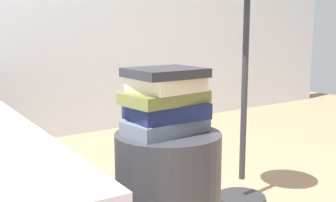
# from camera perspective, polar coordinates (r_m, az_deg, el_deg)

# --- Properties ---
(side_table) EXTENTS (0.38, 0.38, 0.48)m
(side_table) POSITION_cam_1_polar(r_m,az_deg,el_deg) (1.59, -0.00, -12.75)
(side_table) COLOR #333338
(side_table) RESTS_ON ground_plane
(book_slate) EXTENTS (0.31, 0.18, 0.05)m
(book_slate) POSITION_cam_1_polar(r_m,az_deg,el_deg) (1.50, -0.20, -3.41)
(book_slate) COLOR slate
(book_slate) RESTS_ON side_table
(book_navy) EXTENTS (0.27, 0.20, 0.06)m
(book_navy) POSITION_cam_1_polar(r_m,az_deg,el_deg) (1.50, -0.10, -1.32)
(book_navy) COLOR #19234C
(book_navy) RESTS_ON book_slate
(book_olive) EXTENTS (0.30, 0.20, 0.04)m
(book_olive) POSITION_cam_1_polar(r_m,az_deg,el_deg) (1.49, -0.43, 0.46)
(book_olive) COLOR olive
(book_olive) RESTS_ON book_navy
(book_cream) EXTENTS (0.24, 0.22, 0.05)m
(book_cream) POSITION_cam_1_polar(r_m,az_deg,el_deg) (1.49, -0.18, 2.27)
(book_cream) COLOR beige
(book_cream) RESTS_ON book_olive
(book_charcoal) EXTENTS (0.25, 0.21, 0.03)m
(book_charcoal) POSITION_cam_1_polar(r_m,az_deg,el_deg) (1.48, -0.38, 3.80)
(book_charcoal) COLOR #28282D
(book_charcoal) RESTS_ON book_cream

